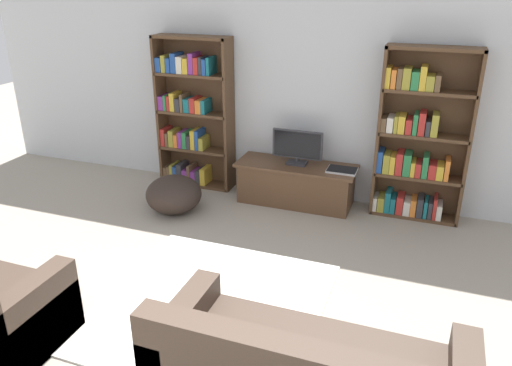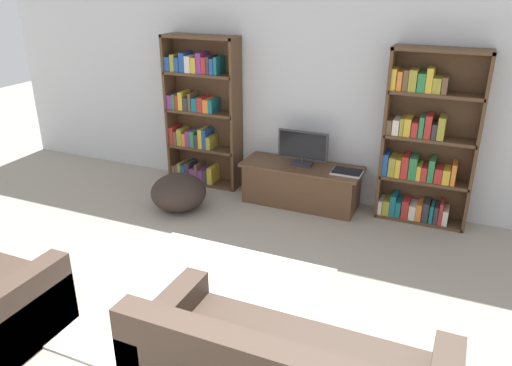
% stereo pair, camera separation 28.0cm
% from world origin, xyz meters
% --- Properties ---
extents(wall_back, '(8.80, 0.06, 2.60)m').
position_xyz_m(wall_back, '(0.00, 4.23, 1.30)').
color(wall_back, silver).
rests_on(wall_back, ground_plane).
extents(bookshelf_left, '(1.00, 0.30, 1.96)m').
position_xyz_m(bookshelf_left, '(-1.32, 4.06, 0.95)').
color(bookshelf_left, '#513823').
rests_on(bookshelf_left, ground_plane).
extents(bookshelf_right, '(1.00, 0.30, 1.96)m').
position_xyz_m(bookshelf_right, '(1.51, 4.06, 0.91)').
color(bookshelf_right, '#513823').
rests_on(bookshelf_right, ground_plane).
extents(tv_stand, '(1.46, 0.54, 0.51)m').
position_xyz_m(tv_stand, '(0.15, 3.90, 0.26)').
color(tv_stand, brown).
rests_on(tv_stand, ground_plane).
extents(television, '(0.62, 0.16, 0.43)m').
position_xyz_m(television, '(0.15, 3.92, 0.73)').
color(television, '#2D2D33').
rests_on(television, tv_stand).
extents(laptop, '(0.35, 0.25, 0.03)m').
position_xyz_m(laptop, '(0.71, 3.87, 0.52)').
color(laptop, silver).
rests_on(laptop, tv_stand).
extents(area_rug, '(1.86, 1.96, 0.02)m').
position_xyz_m(area_rug, '(0.05, 1.61, 0.01)').
color(area_rug, white).
rests_on(area_rug, ground_plane).
extents(beanbag_ottoman, '(0.66, 0.66, 0.44)m').
position_xyz_m(beanbag_ottoman, '(-1.15, 3.16, 0.22)').
color(beanbag_ottoman, '#2D231E').
rests_on(beanbag_ottoman, ground_plane).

